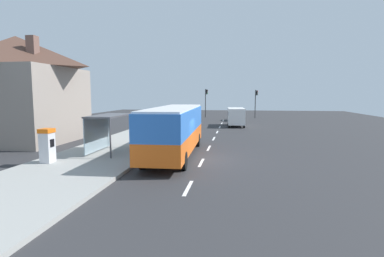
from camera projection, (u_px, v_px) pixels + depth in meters
ground_plane at (215, 132)px, 32.95m from camera, size 56.00×92.00×0.04m
sidewalk_platform at (114, 149)px, 22.06m from camera, size 6.20×30.00×0.18m
lane_stripe_seg_0 at (188, 188)px, 13.25m from camera, size 0.16×2.20×0.01m
lane_stripe_seg_1 at (201, 163)px, 18.16m from camera, size 0.16×2.20×0.01m
lane_stripe_seg_2 at (209, 148)px, 23.08m from camera, size 0.16×2.20×0.01m
lane_stripe_seg_3 at (214, 139)px, 28.00m from camera, size 0.16×2.20×0.01m
lane_stripe_seg_4 at (217, 132)px, 32.91m from camera, size 0.16×2.20×0.01m
lane_stripe_seg_5 at (220, 127)px, 37.83m from camera, size 0.16×2.20×0.01m
lane_stripe_seg_6 at (222, 123)px, 42.75m from camera, size 0.16×2.20×0.01m
lane_stripe_seg_7 at (223, 120)px, 47.67m from camera, size 0.16×2.20×0.01m
bus at (175, 128)px, 20.00m from camera, size 2.80×11.07×3.21m
white_van at (236, 116)px, 38.90m from camera, size 2.26×5.29×2.30m
sedan_near at (237, 115)px, 47.36m from camera, size 1.93×4.44×1.52m
ticket_machine at (47, 145)px, 17.34m from camera, size 0.66×0.76×1.94m
recycling_bin_red at (145, 141)px, 22.08m from camera, size 0.52×0.52×0.95m
recycling_bin_green at (148, 140)px, 22.77m from camera, size 0.52×0.52×0.95m
recycling_bin_orange at (151, 139)px, 23.45m from camera, size 0.52×0.52×0.95m
recycling_bin_yellow at (153, 137)px, 24.14m from camera, size 0.52×0.52×0.95m
traffic_light_near_side at (256, 99)px, 52.03m from camera, size 0.49×0.28×4.78m
traffic_light_far_side at (206, 99)px, 54.04m from camera, size 0.49×0.28×4.96m
house_behind_platform at (18, 89)px, 25.90m from camera, size 9.15×8.99×8.86m
bus_shelter at (105, 124)px, 20.45m from camera, size 1.80×4.00×2.50m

